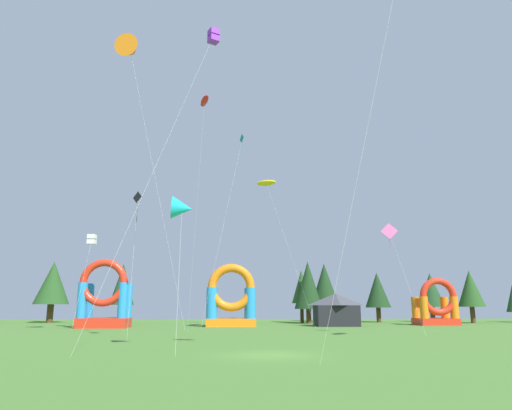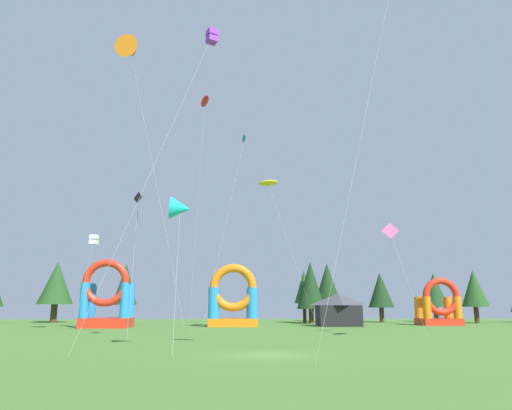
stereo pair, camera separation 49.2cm
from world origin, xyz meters
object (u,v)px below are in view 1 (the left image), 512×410
(kite_yellow_parafoil, at_px, (266,183))
(inflatable_blue_arch, at_px, (436,308))
(kite_purple_box, at_px, (213,37))
(kite_white_box, at_px, (92,239))
(kite_orange_delta, at_px, (130,50))
(kite_red_parafoil, at_px, (204,102))
(inflatable_red_slide, at_px, (231,303))
(kite_pink_diamond, at_px, (389,233))
(kite_black_diamond, at_px, (138,200))
(festival_tent, at_px, (336,310))
(kite_teal_diamond, at_px, (242,141))
(kite_cyan_delta, at_px, (182,208))
(inflatable_orange_dome, at_px, (104,302))

(kite_yellow_parafoil, distance_m, inflatable_blue_arch, 27.52)
(kite_purple_box, bearing_deg, kite_white_box, 120.92)
(kite_orange_delta, distance_m, kite_red_parafoil, 8.11)
(inflatable_red_slide, bearing_deg, kite_white_box, -164.47)
(kite_white_box, height_order, inflatable_blue_arch, kite_white_box)
(kite_pink_diamond, bearing_deg, kite_red_parafoil, -178.31)
(kite_yellow_parafoil, bearing_deg, inflatable_red_slide, 169.45)
(kite_black_diamond, distance_m, festival_tent, 29.34)
(kite_black_diamond, distance_m, inflatable_blue_arch, 41.16)
(kite_black_diamond, xyz_separation_m, kite_orange_delta, (-0.86, -2.94, 13.35))
(inflatable_red_slide, bearing_deg, kite_red_parafoil, -99.95)
(kite_red_parafoil, bearing_deg, kite_black_diamond, -178.63)
(kite_pink_diamond, bearing_deg, kite_black_diamond, -178.39)
(kite_purple_box, height_order, festival_tent, kite_purple_box)
(kite_red_parafoil, height_order, kite_teal_diamond, kite_teal_diamond)
(kite_white_box, relative_size, kite_purple_box, 0.48)
(kite_pink_diamond, height_order, kite_cyan_delta, kite_pink_diamond)
(kite_teal_diamond, bearing_deg, kite_purple_box, -95.07)
(kite_black_diamond, bearing_deg, kite_yellow_parafoil, 50.40)
(kite_white_box, xyz_separation_m, kite_cyan_delta, (12.71, -24.36, -1.21))
(inflatable_red_slide, distance_m, inflatable_blue_arch, 26.83)
(kite_yellow_parafoil, bearing_deg, kite_cyan_delta, -105.41)
(festival_tent, bearing_deg, kite_orange_delta, -138.77)
(kite_red_parafoil, xyz_separation_m, kite_cyan_delta, (-0.50, -12.43, -13.10))
(kite_cyan_delta, xyz_separation_m, kite_teal_diamond, (4.77, 34.23, 17.07))
(kite_yellow_parafoil, xyz_separation_m, festival_tent, (8.79, 1.19, -15.93))
(kite_white_box, height_order, kite_cyan_delta, kite_white_box)
(kite_teal_diamond, distance_m, inflatable_blue_arch, 34.83)
(kite_yellow_parafoil, relative_size, inflatable_blue_arch, 3.05)
(kite_orange_delta, xyz_separation_m, festival_tent, (22.65, 19.85, -23.33))
(kite_purple_box, xyz_separation_m, kite_teal_diamond, (3.02, 34.03, 4.68))
(kite_cyan_delta, relative_size, festival_tent, 1.83)
(inflatable_blue_arch, bearing_deg, kite_purple_box, -132.81)
(kite_black_diamond, height_order, kite_purple_box, kite_purple_box)
(kite_yellow_parafoil, bearing_deg, kite_pink_diamond, -55.44)
(kite_black_diamond, distance_m, kite_pink_diamond, 23.56)
(kite_cyan_delta, relative_size, inflatable_red_slide, 1.26)
(kite_orange_delta, height_order, kite_teal_diamond, kite_teal_diamond)
(kite_white_box, bearing_deg, inflatable_orange_dome, 55.82)
(inflatable_orange_dome, height_order, inflatable_blue_arch, inflatable_orange_dome)
(kite_red_parafoil, bearing_deg, kite_pink_diamond, 1.69)
(kite_yellow_parafoil, height_order, inflatable_blue_arch, kite_yellow_parafoil)
(kite_pink_diamond, height_order, festival_tent, kite_pink_diamond)
(kite_purple_box, bearing_deg, kite_pink_diamond, 37.95)
(kite_orange_delta, bearing_deg, festival_tent, 41.23)
(kite_teal_diamond, distance_m, inflatable_red_slide, 23.67)
(kite_pink_diamond, bearing_deg, kite_purple_box, -142.05)
(kite_pink_diamond, xyz_separation_m, kite_cyan_delta, (-18.10, -12.95, -0.50))
(kite_cyan_delta, xyz_separation_m, inflatable_blue_arch, (30.13, 30.84, -6.56))
(kite_white_box, relative_size, kite_cyan_delta, 1.10)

